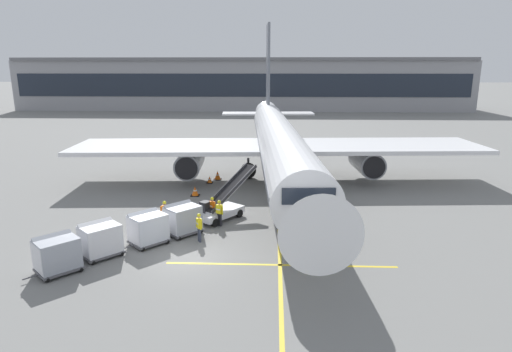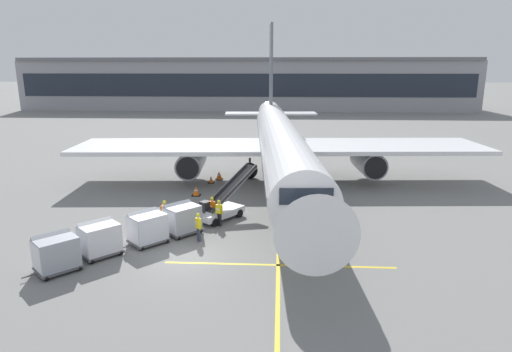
{
  "view_description": "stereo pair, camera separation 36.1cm",
  "coord_description": "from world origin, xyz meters",
  "px_view_note": "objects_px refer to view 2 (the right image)",
  "views": [
    {
      "loc": [
        4.6,
        -21.33,
        9.93
      ],
      "look_at": [
        3.42,
        6.54,
        2.97
      ],
      "focal_mm": 30.45,
      "sensor_mm": 36.0,
      "label": 1
    },
    {
      "loc": [
        4.96,
        -21.31,
        9.93
      ],
      "look_at": [
        3.42,
        6.54,
        2.97
      ],
      "focal_mm": 30.45,
      "sensor_mm": 36.0,
      "label": 2
    }
  ],
  "objects_px": {
    "ground_crew_by_loader": "(165,212)",
    "safety_cone_wingtip": "(211,180)",
    "ground_crew_wingwalker": "(212,208)",
    "safety_cone_engine_keepout": "(219,175)",
    "baggage_cart_lead": "(182,218)",
    "ground_crew_marshaller": "(198,225)",
    "baggage_cart_second": "(147,227)",
    "baggage_cart_third": "(99,238)",
    "belt_loader": "(221,206)",
    "safety_cone_nose_mark": "(196,191)",
    "parked_airplane": "(280,141)",
    "baggage_cart_fourth": "(56,252)",
    "ground_crew_by_carts": "(219,211)"
  },
  "relations": [
    {
      "from": "ground_crew_by_carts",
      "to": "parked_airplane",
      "type": "bearing_deg",
      "value": 72.08
    },
    {
      "from": "ground_crew_by_loader",
      "to": "baggage_cart_fourth",
      "type": "bearing_deg",
      "value": -120.11
    },
    {
      "from": "baggage_cart_lead",
      "to": "ground_crew_marshaller",
      "type": "distance_m",
      "value": 1.72
    },
    {
      "from": "baggage_cart_third",
      "to": "parked_airplane",
      "type": "bearing_deg",
      "value": 59.95
    },
    {
      "from": "ground_crew_by_carts",
      "to": "ground_crew_wingwalker",
      "type": "height_order",
      "value": "same"
    },
    {
      "from": "parked_airplane",
      "to": "ground_crew_by_loader",
      "type": "relative_size",
      "value": 26.15
    },
    {
      "from": "ground_crew_by_loader",
      "to": "ground_crew_wingwalker",
      "type": "xyz_separation_m",
      "value": [
        2.91,
        0.99,
        0.0
      ]
    },
    {
      "from": "ground_crew_wingwalker",
      "to": "safety_cone_nose_mark",
      "type": "relative_size",
      "value": 2.27
    },
    {
      "from": "baggage_cart_third",
      "to": "ground_crew_marshaller",
      "type": "relative_size",
      "value": 1.46
    },
    {
      "from": "belt_loader",
      "to": "safety_cone_engine_keepout",
      "type": "height_order",
      "value": "belt_loader"
    },
    {
      "from": "ground_crew_by_loader",
      "to": "safety_cone_wingtip",
      "type": "distance_m",
      "value": 11.12
    },
    {
      "from": "ground_crew_wingwalker",
      "to": "safety_cone_engine_keepout",
      "type": "relative_size",
      "value": 2.22
    },
    {
      "from": "baggage_cart_second",
      "to": "safety_cone_wingtip",
      "type": "height_order",
      "value": "baggage_cart_second"
    },
    {
      "from": "baggage_cart_second",
      "to": "belt_loader",
      "type": "bearing_deg",
      "value": 50.59
    },
    {
      "from": "ground_crew_wingwalker",
      "to": "safety_cone_engine_keepout",
      "type": "xyz_separation_m",
      "value": [
        -1.12,
        11.29,
        -0.62
      ]
    },
    {
      "from": "parked_airplane",
      "to": "ground_crew_wingwalker",
      "type": "xyz_separation_m",
      "value": [
        -4.38,
        -11.17,
        -2.61
      ]
    },
    {
      "from": "parked_airplane",
      "to": "baggage_cart_lead",
      "type": "height_order",
      "value": "parked_airplane"
    },
    {
      "from": "ground_crew_by_carts",
      "to": "baggage_cart_fourth",
      "type": "bearing_deg",
      "value": -136.61
    },
    {
      "from": "belt_loader",
      "to": "safety_cone_nose_mark",
      "type": "xyz_separation_m",
      "value": [
        -2.77,
        5.3,
        -0.53
      ]
    },
    {
      "from": "baggage_cart_fourth",
      "to": "safety_cone_nose_mark",
      "type": "xyz_separation_m",
      "value": [
        4.44,
        13.58,
        -0.63
      ]
    },
    {
      "from": "ground_crew_marshaller",
      "to": "safety_cone_nose_mark",
      "type": "bearing_deg",
      "value": 101.75
    },
    {
      "from": "ground_crew_by_carts",
      "to": "safety_cone_wingtip",
      "type": "distance_m",
      "value": 10.96
    },
    {
      "from": "baggage_cart_lead",
      "to": "ground_crew_wingwalker",
      "type": "xyz_separation_m",
      "value": [
        1.54,
        2.12,
        -0.0
      ]
    },
    {
      "from": "baggage_cart_fourth",
      "to": "safety_cone_engine_keepout",
      "type": "xyz_separation_m",
      "value": [
        5.57,
        18.82,
        -0.62
      ]
    },
    {
      "from": "parked_airplane",
      "to": "baggage_cart_fourth",
      "type": "xyz_separation_m",
      "value": [
        -11.08,
        -18.7,
        -2.61
      ]
    },
    {
      "from": "baggage_cart_third",
      "to": "safety_cone_nose_mark",
      "type": "xyz_separation_m",
      "value": [
        3.04,
        11.62,
        -0.63
      ]
    },
    {
      "from": "ground_crew_by_loader",
      "to": "ground_crew_by_carts",
      "type": "xyz_separation_m",
      "value": [
        3.46,
        0.31,
        0.0
      ]
    },
    {
      "from": "belt_loader",
      "to": "baggage_cart_third",
      "type": "bearing_deg",
      "value": -132.61
    },
    {
      "from": "baggage_cart_second",
      "to": "baggage_cart_fourth",
      "type": "height_order",
      "value": "same"
    },
    {
      "from": "ground_crew_marshaller",
      "to": "parked_airplane",
      "type": "bearing_deg",
      "value": 72.09
    },
    {
      "from": "safety_cone_nose_mark",
      "to": "safety_cone_engine_keepout",
      "type": "bearing_deg",
      "value": 77.78
    },
    {
      "from": "belt_loader",
      "to": "ground_crew_marshaller",
      "type": "bearing_deg",
      "value": -101.31
    },
    {
      "from": "ground_crew_wingwalker",
      "to": "baggage_cart_second",
      "type": "bearing_deg",
      "value": -130.35
    },
    {
      "from": "baggage_cart_third",
      "to": "ground_crew_by_loader",
      "type": "bearing_deg",
      "value": 62.37
    },
    {
      "from": "baggage_cart_second",
      "to": "ground_crew_wingwalker",
      "type": "relative_size",
      "value": 1.46
    },
    {
      "from": "baggage_cart_fourth",
      "to": "ground_crew_by_loader",
      "type": "distance_m",
      "value": 7.56
    },
    {
      "from": "baggage_cart_lead",
      "to": "safety_cone_wingtip",
      "type": "distance_m",
      "value": 12.18
    },
    {
      "from": "baggage_cart_third",
      "to": "safety_cone_nose_mark",
      "type": "height_order",
      "value": "baggage_cart_third"
    },
    {
      "from": "belt_loader",
      "to": "baggage_cart_lead",
      "type": "relative_size",
      "value": 1.91
    },
    {
      "from": "parked_airplane",
      "to": "baggage_cart_third",
      "type": "height_order",
      "value": "parked_airplane"
    },
    {
      "from": "baggage_cart_second",
      "to": "baggage_cart_fourth",
      "type": "relative_size",
      "value": 1.0
    },
    {
      "from": "belt_loader",
      "to": "safety_cone_nose_mark",
      "type": "bearing_deg",
      "value": 117.56
    },
    {
      "from": "parked_airplane",
      "to": "baggage_cart_second",
      "type": "xyz_separation_m",
      "value": [
        -7.59,
        -14.95,
        -2.61
      ]
    },
    {
      "from": "parked_airplane",
      "to": "ground_crew_by_loader",
      "type": "xyz_separation_m",
      "value": [
        -7.29,
        -12.16,
        -2.61
      ]
    },
    {
      "from": "baggage_cart_third",
      "to": "baggage_cart_fourth",
      "type": "height_order",
      "value": "same"
    },
    {
      "from": "safety_cone_engine_keepout",
      "to": "safety_cone_nose_mark",
      "type": "relative_size",
      "value": 1.02
    },
    {
      "from": "baggage_cart_second",
      "to": "ground_crew_marshaller",
      "type": "height_order",
      "value": "baggage_cart_second"
    },
    {
      "from": "baggage_cart_third",
      "to": "ground_crew_by_carts",
      "type": "relative_size",
      "value": 1.46
    },
    {
      "from": "safety_cone_nose_mark",
      "to": "baggage_cart_lead",
      "type": "bearing_deg",
      "value": -84.98
    },
    {
      "from": "baggage_cart_lead",
      "to": "safety_cone_engine_keepout",
      "type": "distance_m",
      "value": 13.44
    }
  ]
}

